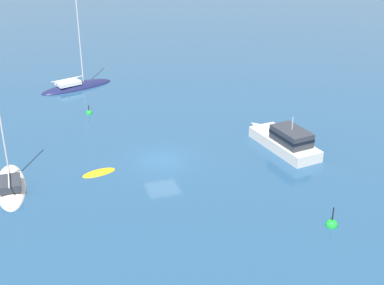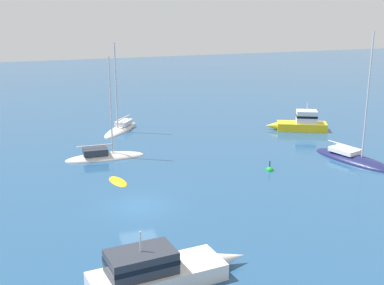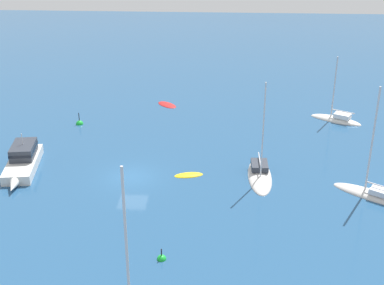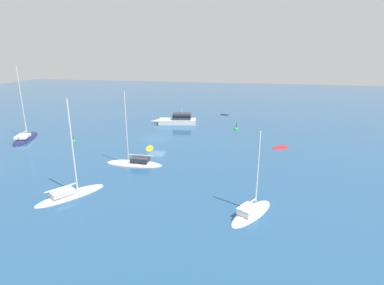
{
  "view_description": "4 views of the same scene",
  "coord_description": "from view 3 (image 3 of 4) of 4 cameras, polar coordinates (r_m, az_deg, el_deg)",
  "views": [
    {
      "loc": [
        -8.9,
        -34.9,
        18.16
      ],
      "look_at": [
        1.43,
        -3.14,
        2.68
      ],
      "focal_mm": 49.16,
      "sensor_mm": 36.0,
      "label": 1
    },
    {
      "loc": [
        31.99,
        -6.0,
        13.87
      ],
      "look_at": [
        -6.0,
        5.6,
        2.27
      ],
      "focal_mm": 48.68,
      "sensor_mm": 36.0,
      "label": 2
    },
    {
      "loc": [
        -7.71,
        40.04,
        21.14
      ],
      "look_at": [
        -4.9,
        -5.27,
        1.05
      ],
      "focal_mm": 49.4,
      "sensor_mm": 36.0,
      "label": 3
    },
    {
      "loc": [
        -43.54,
        -13.99,
        13.33
      ],
      "look_at": [
        -4.45,
        -6.48,
        1.06
      ],
      "focal_mm": 28.87,
      "sensor_mm": 36.0,
      "label": 4
    }
  ],
  "objects": [
    {
      "name": "ground_plane",
      "position": [
        45.93,
        -6.54,
        -3.71
      ],
      "size": [
        160.0,
        160.0,
        0.0
      ],
      "primitive_type": "plane",
      "color": "navy"
    },
    {
      "name": "dinghy",
      "position": [
        62.5,
        -2.71,
        4.07
      ],
      "size": [
        3.04,
        3.11,
        0.3
      ],
      "rotation": [
        0.0,
        0.0,
        5.46
      ],
      "color": "#B21E1E",
      "rests_on": "ground"
    },
    {
      "name": "sailboat",
      "position": [
        59.78,
        15.32,
        2.42
      ],
      "size": [
        5.71,
        4.24,
        7.5
      ],
      "rotation": [
        0.0,
        0.0,
        5.76
      ],
      "color": "silver",
      "rests_on": "ground"
    },
    {
      "name": "sloop",
      "position": [
        46.04,
        7.32,
        -3.51
      ],
      "size": [
        2.12,
        6.83,
        9.16
      ],
      "rotation": [
        0.0,
        0.0,
        1.58
      ],
      "color": "silver",
      "rests_on": "ground"
    },
    {
      "name": "powerboat_1",
      "position": [
        49.14,
        -17.8,
        -1.81
      ],
      "size": [
        3.39,
        8.45,
        3.02
      ],
      "rotation": [
        0.0,
        0.0,
        1.72
      ],
      "color": "silver",
      "rests_on": "ground"
    },
    {
      "name": "tender",
      "position": [
        45.87,
        -0.37,
        -3.57
      ],
      "size": [
        2.69,
        1.59,
        0.34
      ],
      "rotation": [
        0.0,
        0.0,
        3.38
      ],
      "color": "yellow",
      "rests_on": "ground"
    },
    {
      "name": "sloop_1",
      "position": [
        45.01,
        19.01,
        -5.35
      ],
      "size": [
        6.46,
        5.2,
        9.49
      ],
      "rotation": [
        0.0,
        0.0,
        5.68
      ],
      "color": "silver",
      "rests_on": "ground"
    },
    {
      "name": "channel_buoy",
      "position": [
        58.04,
        -12.04,
        1.97
      ],
      "size": [
        0.78,
        0.78,
        1.66
      ],
      "color": "green",
      "rests_on": "ground"
    },
    {
      "name": "mooring_buoy",
      "position": [
        35.72,
        -3.3,
        -12.45
      ],
      "size": [
        0.62,
        0.62,
        1.11
      ],
      "color": "green",
      "rests_on": "ground"
    }
  ]
}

